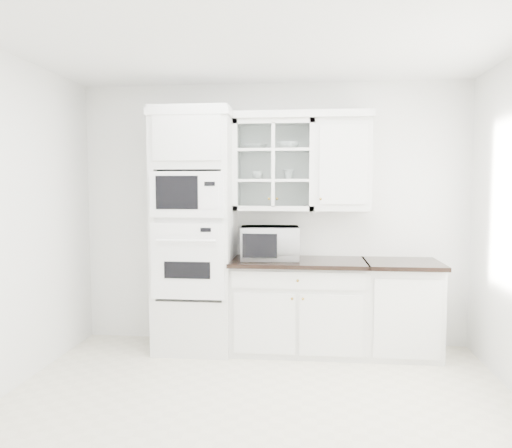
# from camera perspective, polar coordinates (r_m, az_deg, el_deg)

# --- Properties ---
(ground) EXTENTS (4.00, 3.50, 0.01)m
(ground) POSITION_cam_1_polar(r_m,az_deg,el_deg) (3.84, -0.14, -20.97)
(ground) COLOR beige
(ground) RESTS_ON ground
(room_shell) EXTENTS (4.00, 3.50, 2.70)m
(room_shell) POSITION_cam_1_polar(r_m,az_deg,el_deg) (3.89, 0.53, 6.33)
(room_shell) COLOR white
(room_shell) RESTS_ON ground
(oven_column) EXTENTS (0.76, 0.68, 2.40)m
(oven_column) POSITION_cam_1_polar(r_m,az_deg,el_deg) (5.01, -6.98, -0.76)
(oven_column) COLOR silver
(oven_column) RESTS_ON ground
(base_cabinet_run) EXTENTS (1.32, 0.67, 0.92)m
(base_cabinet_run) POSITION_cam_1_polar(r_m,az_deg,el_deg) (5.04, 4.84, -9.23)
(base_cabinet_run) COLOR silver
(base_cabinet_run) RESTS_ON ground
(extra_base_cabinet) EXTENTS (0.72, 0.67, 0.92)m
(extra_base_cabinet) POSITION_cam_1_polar(r_m,az_deg,el_deg) (5.12, 16.25, -9.16)
(extra_base_cabinet) COLOR silver
(extra_base_cabinet) RESTS_ON ground
(upper_cabinet_glass) EXTENTS (0.80, 0.33, 0.90)m
(upper_cabinet_glass) POSITION_cam_1_polar(r_m,az_deg,el_deg) (5.05, 2.11, 6.70)
(upper_cabinet_glass) COLOR silver
(upper_cabinet_glass) RESTS_ON room_shell
(upper_cabinet_solid) EXTENTS (0.55, 0.33, 0.90)m
(upper_cabinet_solid) POSITION_cam_1_polar(r_m,az_deg,el_deg) (5.05, 9.83, 6.64)
(upper_cabinet_solid) COLOR silver
(upper_cabinet_solid) RESTS_ON room_shell
(crown_molding) EXTENTS (2.14, 0.38, 0.07)m
(crown_molding) POSITION_cam_1_polar(r_m,az_deg,el_deg) (5.07, 0.90, 12.19)
(crown_molding) COLOR silver
(crown_molding) RESTS_ON room_shell
(countertop_microwave) EXTENTS (0.60, 0.51, 0.33)m
(countertop_microwave) POSITION_cam_1_polar(r_m,az_deg,el_deg) (4.93, 1.59, -2.16)
(countertop_microwave) COLOR white
(countertop_microwave) RESTS_ON base_cabinet_run
(bowl_a) EXTENTS (0.27, 0.27, 0.05)m
(bowl_a) POSITION_cam_1_polar(r_m,az_deg,el_deg) (5.09, -0.04, 8.79)
(bowl_a) COLOR white
(bowl_a) RESTS_ON upper_cabinet_glass
(bowl_b) EXTENTS (0.26, 0.26, 0.07)m
(bowl_b) POSITION_cam_1_polar(r_m,az_deg,el_deg) (5.04, 3.68, 8.91)
(bowl_b) COLOR white
(bowl_b) RESTS_ON upper_cabinet_glass
(cup_a) EXTENTS (0.14, 0.14, 0.09)m
(cup_a) POSITION_cam_1_polar(r_m,az_deg,el_deg) (5.07, 0.16, 5.59)
(cup_a) COLOR white
(cup_a) RESTS_ON upper_cabinet_glass
(cup_b) EXTENTS (0.11, 0.11, 0.10)m
(cup_b) POSITION_cam_1_polar(r_m,az_deg,el_deg) (5.04, 3.73, 5.67)
(cup_b) COLOR white
(cup_b) RESTS_ON upper_cabinet_glass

